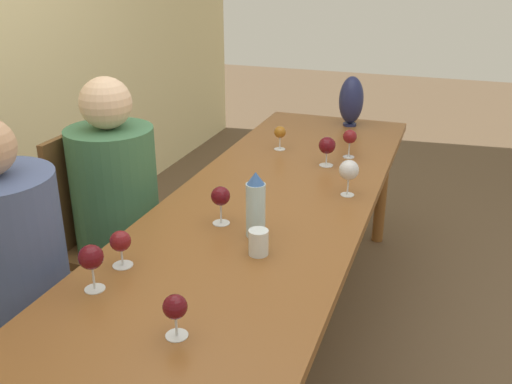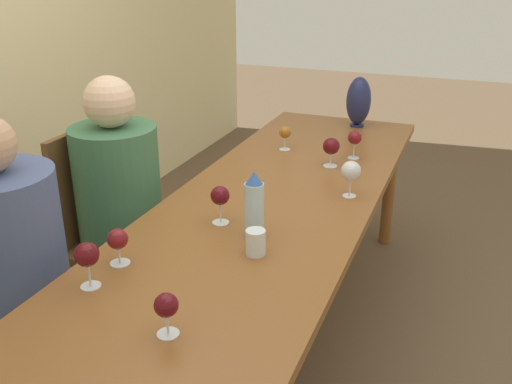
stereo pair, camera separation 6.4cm
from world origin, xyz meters
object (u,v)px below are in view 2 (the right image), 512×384
Objects in this scene: wine_glass_5 at (285,133)px; wine_glass_7 at (220,197)px; water_bottle at (254,205)px; wine_glass_6 at (355,138)px; water_tumbler at (256,242)px; wine_glass_2 at (351,172)px; person_near at (15,279)px; wine_glass_1 at (331,147)px; wine_glass_0 at (118,240)px; wine_glass_3 at (166,306)px; vase at (359,101)px; chair_far at (108,230)px; person_far at (123,205)px; wine_glass_4 at (87,255)px; chair_near at (1,306)px.

wine_glass_5 is 0.84× the size of wine_glass_7.
water_bottle is 0.98m from wine_glass_6.
water_tumbler is 0.58× the size of wine_glass_2.
person_near reaches higher than wine_glass_5.
water_tumbler is 0.94m from wine_glass_1.
wine_glass_3 is at bearing -129.31° from wine_glass_0.
wine_glass_6 is (1.09, -0.09, 0.06)m from water_tumbler.
wine_glass_7 is (0.18, 0.21, 0.06)m from water_tumbler.
wine_glass_5 is (-0.57, 0.26, -0.06)m from vase.
water_bottle reaches higher than wine_glass_3.
wine_glass_0 is at bearing 168.63° from vase.
wine_glass_2 reaches higher than wine_glass_7.
person_far is at bearing -90.00° from chair_far.
water_tumbler is 0.07× the size of person_near.
person_near is (-0.07, 0.39, -0.19)m from wine_glass_0.
wine_glass_4 and wine_glass_7 have the same top height.
wine_glass_2 is 0.49m from wine_glass_6.
wine_glass_5 is (1.47, -0.13, -0.02)m from wine_glass_4.
vase is 0.24× the size of person_near.
wine_glass_4 is at bearing -101.39° from person_near.
wine_glass_6 is 0.12× the size of person_near.
wine_glass_4 is (0.12, 0.34, 0.02)m from wine_glass_3.
wine_glass_3 is 1.60m from wine_glass_6.
wine_glass_5 is at bearing 3.54° from wine_glass_7.
wine_glass_0 is 0.13× the size of chair_near.
wine_glass_4 is at bearing 162.65° from wine_glass_1.
wine_glass_2 is (0.83, -0.57, 0.02)m from wine_glass_0.
person_near is (-0.42, 0.73, -0.22)m from water_bottle.
wine_glass_3 is 0.69m from wine_glass_7.
water_tumbler is 0.50m from wine_glass_3.
wine_glass_4 is at bearing 169.38° from vase.
wine_glass_0 is at bearing -79.34° from person_near.
person_near reaches higher than wine_glass_4.
wine_glass_7 is at bearing 137.53° from wine_glass_2.
wine_glass_7 is at bearing 72.12° from water_bottle.
wine_glass_7 is at bearing -50.38° from person_near.
wine_glass_7 reaches higher than wine_glass_3.
wine_glass_7 is (-0.92, 0.31, 0.00)m from wine_glass_6.
wine_glass_4 is 0.15× the size of chair_far.
water_tumbler is 0.63× the size of wine_glass_6.
wine_glass_5 is 0.87× the size of wine_glass_6.
chair_far reaches higher than wine_glass_1.
wine_glass_5 is (1.32, -0.12, 0.00)m from wine_glass_0.
water_tumbler is at bearing 179.04° from wine_glass_1.
water_tumbler is 0.31× the size of vase.
vase is at bearing 10.46° from wine_glass_2.
person_far is at bearing 71.80° from water_bottle.
water_bottle is 0.99m from wine_glass_5.
chair_far is (0.37, 0.88, -0.28)m from water_tumbler.
person_near is at bearing 133.10° from wine_glass_2.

